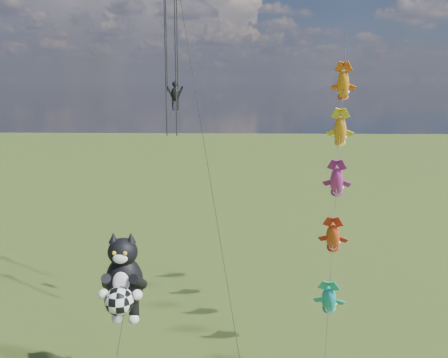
{
  "coord_description": "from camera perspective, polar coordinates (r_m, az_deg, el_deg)",
  "views": [
    {
      "loc": [
        6.73,
        -18.69,
        17.62
      ],
      "look_at": [
        5.66,
        13.05,
        11.33
      ],
      "focal_mm": 40.0,
      "sensor_mm": 36.0,
      "label": 1
    }
  ],
  "objects": [
    {
      "name": "parafoil_rig",
      "position": [
        31.96,
        -5.55,
        11.94
      ],
      "size": [
        6.39,
        16.63,
        26.34
      ],
      "rotation": [
        0.0,
        0.0,
        0.42
      ],
      "color": "brown",
      "rests_on": "ground"
    },
    {
      "name": "fish_windsock_rig",
      "position": [
        31.08,
        12.76,
        -0.3
      ],
      "size": [
        3.77,
        15.58,
        20.63
      ],
      "rotation": [
        0.0,
        0.0,
        0.1
      ],
      "color": "brown",
      "rests_on": "ground"
    },
    {
      "name": "cat_kite_rig",
      "position": [
        27.01,
        -11.47,
        -11.32
      ],
      "size": [
        2.33,
        4.1,
        9.93
      ],
      "rotation": [
        0.0,
        0.0,
        -0.22
      ],
      "color": "brown",
      "rests_on": "ground"
    }
  ]
}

